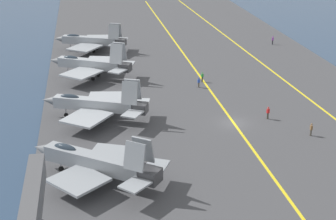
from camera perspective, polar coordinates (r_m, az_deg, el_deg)
ground_plane at (r=71.63m, az=7.27°, el=-1.72°), size 2000.00×2000.00×0.00m
carrier_deck at (r=71.55m, az=7.28°, el=-1.57°), size 216.33×52.54×0.40m
deck_stripe_foul_line at (r=76.71m, az=17.69°, el=-0.66°), size 194.55×8.23×0.01m
deck_stripe_centerline at (r=71.47m, az=7.29°, el=-1.42°), size 194.70×0.36×0.01m
parked_jet_second at (r=56.05m, az=-8.01°, el=-5.74°), size 12.98×15.22×6.02m
parked_jet_third at (r=71.74m, az=-7.94°, el=0.61°), size 13.57×15.39×6.21m
parked_jet_fourth at (r=89.53m, az=-8.48°, el=5.05°), size 13.63×15.10×6.62m
parked_jet_fifth at (r=106.71m, az=-8.48°, el=7.61°), size 13.98×15.37×5.95m
crew_blue_vest at (r=84.56m, az=3.43°, el=3.12°), size 0.26×0.38×1.71m
crew_green_vest at (r=87.26m, az=3.82°, el=3.71°), size 0.36×0.44×1.72m
crew_purple_vest at (r=113.51m, az=11.53°, el=7.62°), size 0.46×0.45×1.81m
crew_brown_vest at (r=69.21m, az=15.59°, el=-2.03°), size 0.40×0.29×1.73m
crew_red_vest at (r=73.15m, az=11.02°, el=-0.26°), size 0.38×0.45×1.82m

